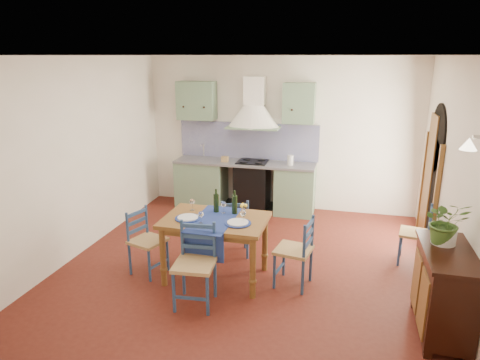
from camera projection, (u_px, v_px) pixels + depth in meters
name	position (u px, v px, depth m)	size (l,w,h in m)	color
floor	(250.00, 264.00, 5.97)	(5.00, 5.00, 0.00)	#4B1710
back_wall	(253.00, 154.00, 7.92)	(5.00, 0.96, 2.80)	white
right_wall	(452.00, 179.00, 5.27)	(0.26, 5.00, 2.80)	white
left_wall	(81.00, 157.00, 6.16)	(0.04, 5.00, 2.80)	white
ceiling	(251.00, 55.00, 5.18)	(5.00, 5.00, 0.01)	silver
dining_table	(215.00, 226.00, 5.41)	(1.31, 0.98, 1.14)	brown
chair_near	(195.00, 264.00, 4.90)	(0.49, 0.49, 0.97)	navy
chair_far	(234.00, 226.00, 6.13)	(0.52, 0.52, 0.88)	navy
chair_left	(146.00, 241.00, 5.63)	(0.51, 0.51, 0.87)	navy
chair_right	(296.00, 251.00, 5.30)	(0.49, 0.49, 0.91)	navy
chair_spare	(417.00, 234.00, 5.87)	(0.46, 0.46, 0.85)	navy
sideboard	(444.00, 289.00, 4.36)	(0.50, 1.05, 0.94)	black
potted_plant	(446.00, 222.00, 4.34)	(0.43, 0.37, 0.47)	#3C6225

